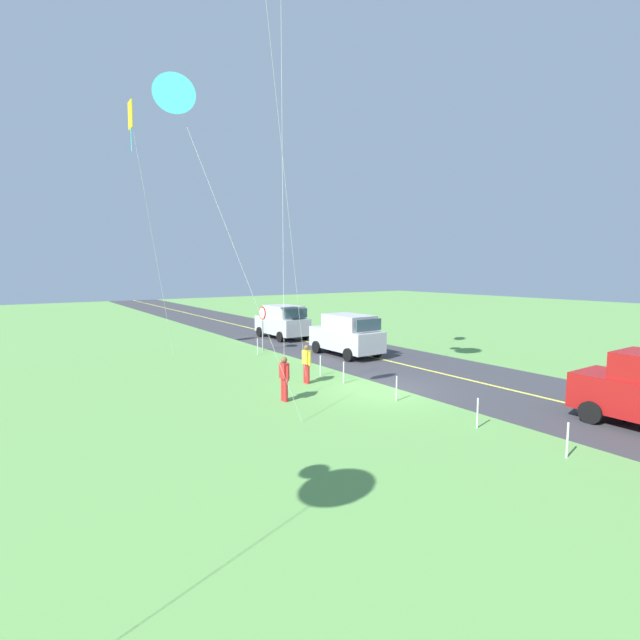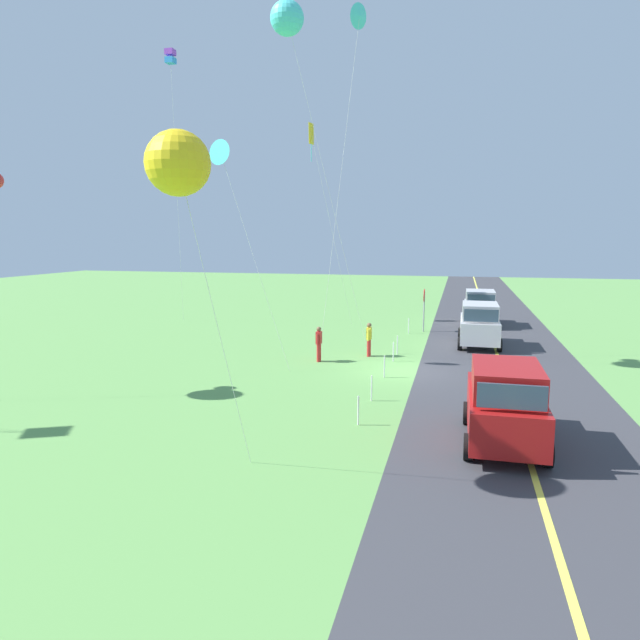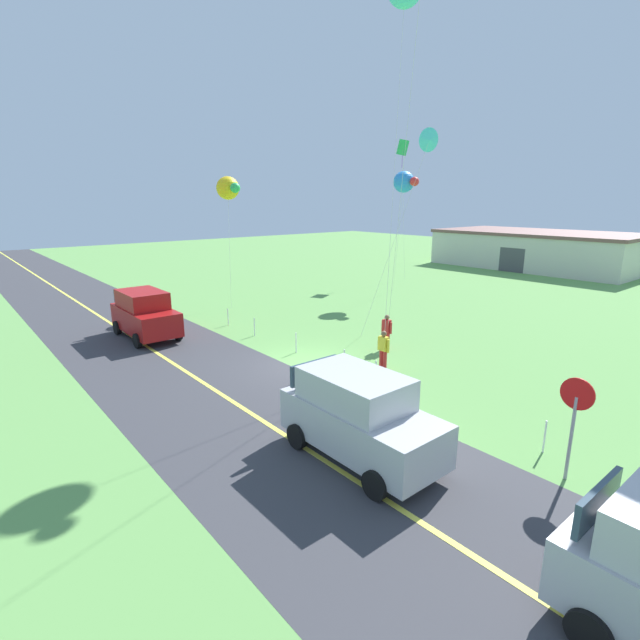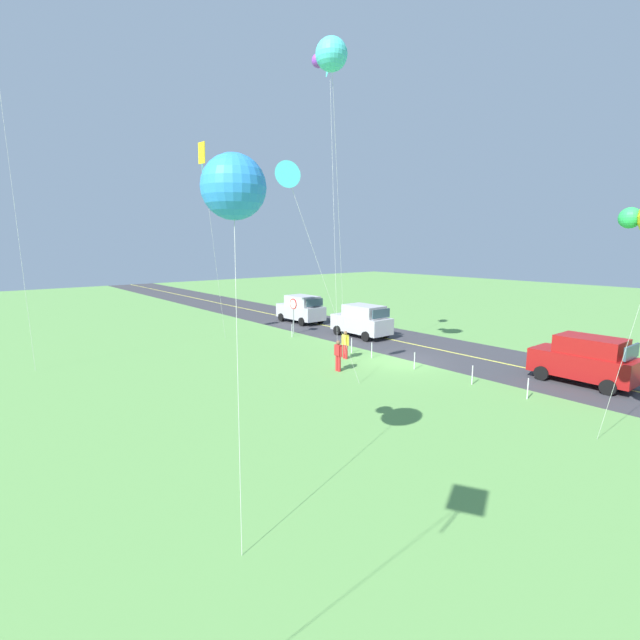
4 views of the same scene
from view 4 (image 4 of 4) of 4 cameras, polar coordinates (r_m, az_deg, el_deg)
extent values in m
cube|color=#60994C|center=(25.89, 10.03, -5.20)|extent=(120.00, 120.00, 0.10)
cube|color=#38383D|center=(28.96, 15.22, -3.72)|extent=(120.00, 7.00, 0.00)
cube|color=#E5E04C|center=(28.95, 15.22, -3.71)|extent=(120.00, 0.16, 0.00)
cube|color=#B7B7BC|center=(32.26, 5.13, -0.49)|extent=(4.40, 1.90, 1.10)
cube|color=#B7B7BC|center=(31.93, 5.47, 1.13)|extent=(2.73, 1.75, 0.80)
cube|color=#334756|center=(32.70, 4.13, 1.35)|extent=(0.10, 1.62, 0.64)
cube|color=#334756|center=(30.82, 7.59, 0.79)|extent=(0.10, 1.62, 0.60)
cylinder|color=black|center=(32.74, 2.18, -1.29)|extent=(0.68, 0.22, 0.68)
cylinder|color=black|center=(34.01, 4.57, -0.91)|extent=(0.68, 0.22, 0.68)
cylinder|color=black|center=(30.70, 5.72, -2.05)|extent=(0.68, 0.22, 0.68)
cylinder|color=black|center=(32.05, 8.12, -1.61)|extent=(0.68, 0.22, 0.68)
cube|color=#B7B7BC|center=(37.95, -2.43, 1.03)|extent=(4.40, 1.90, 1.10)
cube|color=#B7B7BC|center=(37.62, -2.21, 2.42)|extent=(2.73, 1.75, 0.80)
cube|color=#334756|center=(38.49, -3.19, 2.57)|extent=(0.10, 1.62, 0.64)
cube|color=#334756|center=(36.35, -0.67, 2.18)|extent=(0.10, 1.62, 0.60)
cylinder|color=black|center=(38.63, -4.83, 0.33)|extent=(0.68, 0.22, 0.68)
cylinder|color=black|center=(39.72, -2.57, 0.61)|extent=(0.68, 0.22, 0.68)
cylinder|color=black|center=(36.34, -2.27, -0.22)|extent=(0.68, 0.22, 0.68)
cylinder|color=black|center=(37.50, 0.05, 0.09)|extent=(0.68, 0.22, 0.68)
cube|color=maroon|center=(24.62, 29.85, -4.84)|extent=(4.40, 1.90, 1.10)
cube|color=maroon|center=(24.34, 30.58, -2.76)|extent=(2.73, 1.75, 0.80)
cube|color=#334756|center=(24.71, 28.23, -2.39)|extent=(0.10, 1.62, 0.64)
cube|color=#334756|center=(23.86, 34.23, -3.30)|extent=(0.10, 1.62, 0.60)
cylinder|color=black|center=(24.41, 25.80, -5.96)|extent=(0.68, 0.22, 0.68)
cylinder|color=black|center=(26.11, 27.58, -5.14)|extent=(0.68, 0.22, 0.68)
cylinder|color=black|center=(23.43, 32.18, -7.10)|extent=(0.68, 0.22, 0.68)
cylinder|color=black|center=(25.19, 33.58, -6.15)|extent=(0.68, 0.22, 0.68)
cylinder|color=gray|center=(33.13, -3.32, 0.08)|extent=(0.08, 0.08, 2.10)
cylinder|color=red|center=(32.97, -3.34, 2.01)|extent=(0.76, 0.04, 0.76)
cylinder|color=white|center=(32.95, -3.37, 2.00)|extent=(0.62, 0.01, 0.62)
cylinder|color=red|center=(25.99, 3.29, -3.97)|extent=(0.16, 0.16, 0.82)
cylinder|color=red|center=(26.12, 3.02, -3.90)|extent=(0.16, 0.16, 0.82)
cube|color=yellow|center=(25.90, 3.16, -2.45)|extent=(0.36, 0.22, 0.56)
cylinder|color=yellow|center=(25.74, 3.52, -2.64)|extent=(0.10, 0.10, 0.52)
cylinder|color=yellow|center=(26.08, 2.81, -2.47)|extent=(0.10, 0.10, 0.52)
sphere|color=brown|center=(25.82, 3.17, -1.60)|extent=(0.22, 0.22, 0.22)
cylinder|color=red|center=(23.46, 2.41, -5.43)|extent=(0.16, 0.16, 0.82)
cylinder|color=red|center=(23.59, 2.12, -5.35)|extent=(0.16, 0.16, 0.82)
cube|color=red|center=(23.35, 2.28, -3.75)|extent=(0.36, 0.22, 0.56)
cylinder|color=red|center=(23.19, 2.67, -3.98)|extent=(0.10, 0.10, 0.52)
cylinder|color=red|center=(23.54, 1.89, -3.77)|extent=(0.10, 0.10, 0.52)
sphere|color=brown|center=(23.27, 2.28, -2.82)|extent=(0.22, 0.22, 0.22)
cylinder|color=silver|center=(23.40, 2.40, 11.47)|extent=(2.43, 3.20, 14.52)
sphere|color=#4CD8D8|center=(22.90, 1.43, 30.12)|extent=(1.40, 1.40, 1.40)
sphere|color=purple|center=(23.55, -0.21, 29.53)|extent=(0.60, 0.60, 0.60)
cylinder|color=silver|center=(24.07, 1.74, 12.52)|extent=(2.30, 1.34, 15.44)
cone|color=#4CD8D8|center=(26.88, 1.23, 29.03)|extent=(1.12, 0.84, 1.11)
cylinder|color=silver|center=(27.27, -33.77, 12.24)|extent=(0.11, 0.32, 17.00)
cylinder|color=silver|center=(9.86, -10.19, -6.09)|extent=(1.25, 0.76, 7.62)
sphere|color=#2D8CE5|center=(10.29, -10.69, 15.95)|extent=(1.40, 1.40, 1.40)
sphere|color=red|center=(11.09, -13.02, 15.39)|extent=(0.60, 0.60, 0.60)
cylinder|color=silver|center=(19.94, 0.74, 4.16)|extent=(0.95, 3.33, 9.19)
cone|color=#4CD8D8|center=(19.41, -4.10, 17.58)|extent=(0.57, 1.13, 1.11)
cylinder|color=silver|center=(16.70, 34.00, -2.00)|extent=(1.47, 0.97, 7.16)
sphere|color=green|center=(16.07, 34.09, 10.46)|extent=(0.60, 0.60, 0.60)
cylinder|color=silver|center=(30.20, -12.97, 8.07)|extent=(2.02, 2.18, 11.67)
cube|color=yellow|center=(29.29, -14.49, 19.46)|extent=(0.97, 0.08, 1.25)
cylinder|color=#4CD8D8|center=(29.14, -14.42, 17.72)|extent=(0.04, 0.04, 1.40)
cylinder|color=silver|center=(21.24, 24.40, -7.77)|extent=(0.05, 0.05, 0.90)
cylinder|color=silver|center=(22.44, 18.39, -6.50)|extent=(0.05, 0.05, 0.90)
cylinder|color=silver|center=(24.32, 11.65, -4.99)|extent=(0.05, 0.05, 0.90)
cylinder|color=silver|center=(26.30, 6.45, -3.76)|extent=(0.05, 0.05, 0.90)
cylinder|color=silver|center=(27.46, 3.94, -3.16)|extent=(0.05, 0.05, 0.90)
cylinder|color=silver|center=(32.05, -3.50, -1.33)|extent=(0.05, 0.05, 0.90)
camera|label=1|loc=(8.10, 25.43, -4.12)|focal=25.59mm
camera|label=2|loc=(22.49, 69.71, 1.18)|focal=31.63mm
camera|label=3|loc=(42.62, 5.47, 9.41)|focal=26.22mm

